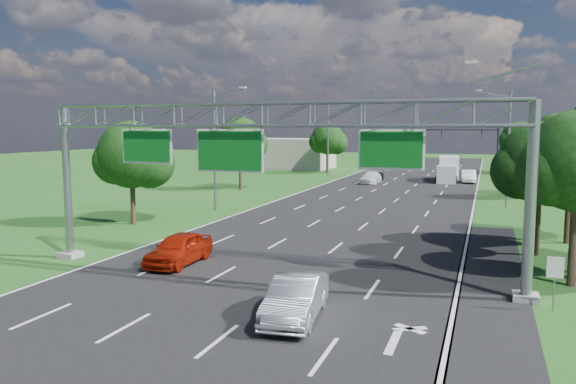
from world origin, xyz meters
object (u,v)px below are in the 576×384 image
at_px(silver_sedan, 296,298).
at_px(red_coupe, 179,249).
at_px(traffic_signal, 469,141).
at_px(sign_gantry, 266,128).
at_px(box_truck, 448,169).
at_px(regulatory_sign, 555,272).

bearing_deg(silver_sedan, red_coupe, 138.63).
relative_size(traffic_signal, red_coupe, 2.59).
bearing_deg(sign_gantry, silver_sedan, -58.28).
xyz_separation_m(traffic_signal, red_coupe, (-12.24, -52.33, -4.37)).
xyz_separation_m(sign_gantry, traffic_signal, (7.15, 53.00, -1.72)).
bearing_deg(box_truck, regulatory_sign, -86.48).
height_order(regulatory_sign, box_truck, box_truck).
distance_m(traffic_signal, red_coupe, 53.92).
height_order(sign_gantry, box_truck, sign_gantry).
distance_m(sign_gantry, red_coupe, 7.96).
height_order(regulatory_sign, red_coupe, regulatory_sign).
distance_m(regulatory_sign, red_coupe, 17.25).
distance_m(sign_gantry, traffic_signal, 53.51).
bearing_deg(silver_sedan, sign_gantry, 115.36).
bearing_deg(regulatory_sign, sign_gantry, 175.17).
bearing_deg(traffic_signal, regulatory_sign, -84.80).
relative_size(regulatory_sign, traffic_signal, 0.17).
distance_m(silver_sedan, box_truck, 56.26).
height_order(sign_gantry, regulatory_sign, sign_gantry).
bearing_deg(traffic_signal, sign_gantry, -97.68).
bearing_deg(box_truck, sign_gantry, -99.78).
height_order(traffic_signal, red_coupe, traffic_signal).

